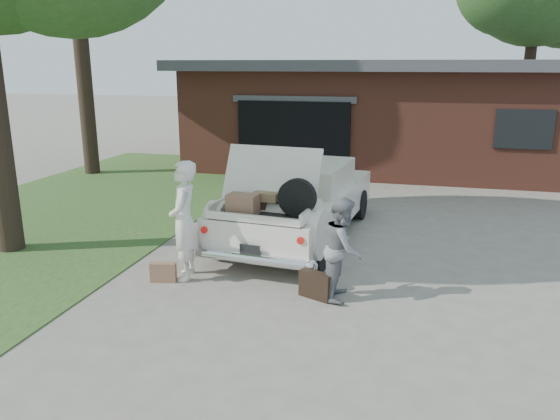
# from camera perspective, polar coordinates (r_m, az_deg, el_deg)

# --- Properties ---
(ground) EXTENTS (90.00, 90.00, 0.00)m
(ground) POSITION_cam_1_polar(r_m,az_deg,el_deg) (7.94, -1.09, -8.79)
(ground) COLOR gray
(ground) RESTS_ON ground
(grass_strip) EXTENTS (6.00, 16.00, 0.02)m
(grass_strip) POSITION_cam_1_polar(r_m,az_deg,el_deg) (12.86, -21.59, -0.41)
(grass_strip) COLOR #2D4C1E
(grass_strip) RESTS_ON ground
(house) EXTENTS (12.80, 7.80, 3.30)m
(house) POSITION_cam_1_polar(r_m,az_deg,el_deg) (18.55, 11.52, 10.02)
(house) COLOR brown
(house) RESTS_ON ground
(sedan) EXTENTS (2.31, 5.02, 1.92)m
(sedan) POSITION_cam_1_polar(r_m,az_deg,el_deg) (10.26, 1.98, 0.98)
(sedan) COLOR white
(sedan) RESTS_ON ground
(woman_left) EXTENTS (0.60, 0.76, 1.83)m
(woman_left) POSITION_cam_1_polar(r_m,az_deg,el_deg) (8.36, -10.00, -1.11)
(woman_left) COLOR silver
(woman_left) RESTS_ON ground
(woman_right) EXTENTS (0.57, 0.72, 1.45)m
(woman_right) POSITION_cam_1_polar(r_m,az_deg,el_deg) (7.64, 6.61, -4.01)
(woman_right) COLOR gray
(woman_right) RESTS_ON ground
(suitcase_left) EXTENTS (0.41, 0.20, 0.30)m
(suitcase_left) POSITION_cam_1_polar(r_m,az_deg,el_deg) (8.50, -12.10, -6.39)
(suitcase_left) COLOR #8E6348
(suitcase_left) RESTS_ON ground
(suitcase_right) EXTENTS (0.52, 0.34, 0.38)m
(suitcase_right) POSITION_cam_1_polar(r_m,az_deg,el_deg) (7.76, 3.78, -7.85)
(suitcase_right) COLOR black
(suitcase_right) RESTS_ON ground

